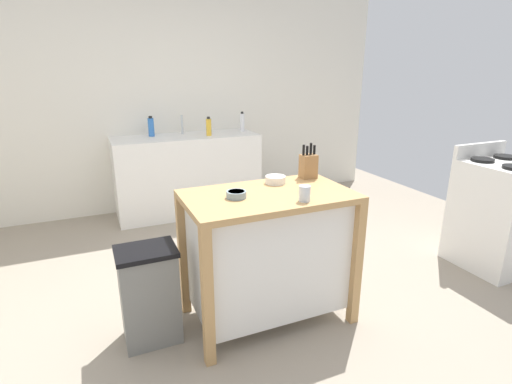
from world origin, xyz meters
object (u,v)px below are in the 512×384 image
at_px(sink_faucet, 182,124).
at_px(drinking_cup, 305,193).
at_px(knife_block, 308,165).
at_px(trash_bin, 150,295).
at_px(kitchen_island, 268,250).
at_px(bowl_ceramic_wide, 236,194).
at_px(stove, 499,214).
at_px(bottle_hand_soap, 151,127).
at_px(bottle_spray_cleaner, 242,122).
at_px(bottle_dish_soap, 209,127).
at_px(bowl_ceramic_small, 275,179).

bearing_deg(sink_faucet, drinking_cup, -87.73).
bearing_deg(sink_faucet, knife_block, -79.99).
relative_size(trash_bin, sink_faucet, 2.86).
xyz_separation_m(kitchen_island, bowl_ceramic_wide, (-0.22, -0.00, 0.42)).
bearing_deg(bowl_ceramic_wide, stove, -2.20).
xyz_separation_m(knife_block, sink_faucet, (-0.39, 2.21, 0.03)).
bearing_deg(bottle_hand_soap, stove, -45.35).
bearing_deg(bottle_hand_soap, kitchen_island, -82.13).
bearing_deg(knife_block, stove, -10.28).
height_order(bowl_ceramic_wide, stove, stove).
relative_size(bottle_spray_cleaner, bottle_dish_soap, 1.11).
height_order(drinking_cup, sink_faucet, sink_faucet).
distance_m(bowl_ceramic_small, sink_faucet, 2.24).
xyz_separation_m(bowl_ceramic_wide, bottle_spray_cleaner, (0.96, 2.34, 0.10)).
bearing_deg(bottle_spray_cleaner, stove, -60.21).
xyz_separation_m(bottle_hand_soap, bottle_spray_cleaner, (1.08, -0.07, 0.00)).
relative_size(bowl_ceramic_small, bottle_dish_soap, 0.66).
bearing_deg(drinking_cup, knife_block, 57.10).
bearing_deg(drinking_cup, bottle_hand_soap, 100.03).
bearing_deg(bottle_spray_cleaner, trash_bin, -123.94).
height_order(bowl_ceramic_small, bottle_dish_soap, bottle_dish_soap).
bearing_deg(kitchen_island, stove, -2.51).
distance_m(trash_bin, sink_faucet, 2.58).
xyz_separation_m(knife_block, bowl_ceramic_wide, (-0.64, -0.22, -0.07)).
xyz_separation_m(bowl_ceramic_wide, bottle_hand_soap, (-0.11, 2.41, 0.10)).
bearing_deg(bowl_ceramic_wide, bowl_ceramic_small, 27.82).
bearing_deg(bowl_ceramic_small, bottle_spray_cleaner, 74.30).
bearing_deg(bottle_dish_soap, kitchen_island, -97.21).
distance_m(bowl_ceramic_wide, drinking_cup, 0.41).
height_order(drinking_cup, bottle_spray_cleaner, bottle_spray_cleaner).
relative_size(knife_block, bottle_dish_soap, 1.19).
xyz_separation_m(trash_bin, sink_faucet, (0.80, 2.35, 0.71)).
bearing_deg(trash_bin, bowl_ceramic_wide, -8.02).
bearing_deg(sink_faucet, bowl_ceramic_small, -87.11).
relative_size(bottle_hand_soap, bottle_spray_cleaner, 0.96).
xyz_separation_m(bottle_spray_cleaner, bottle_dish_soap, (-0.47, -0.15, -0.01)).
bearing_deg(knife_block, sink_faucet, 100.01).
relative_size(trash_bin, bottle_spray_cleaner, 2.67).
height_order(sink_faucet, bottle_dish_soap, sink_faucet).
bearing_deg(bowl_ceramic_small, sink_faucet, 92.89).
distance_m(kitchen_island, bottle_spray_cleaner, 2.51).
height_order(knife_block, sink_faucet, knife_block).
bearing_deg(bottle_dish_soap, bottle_hand_soap, 160.55).
height_order(knife_block, bottle_hand_soap, knife_block).
relative_size(bowl_ceramic_wide, bottle_spray_cleaner, 0.53).
height_order(trash_bin, bottle_spray_cleaner, bottle_spray_cleaner).
xyz_separation_m(sink_faucet, bottle_hand_soap, (-0.36, -0.02, -0.00)).
xyz_separation_m(bowl_ceramic_wide, sink_faucet, (0.25, 2.43, 0.10)).
distance_m(bottle_dish_soap, stove, 2.99).
distance_m(drinking_cup, bottle_dish_soap, 2.42).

